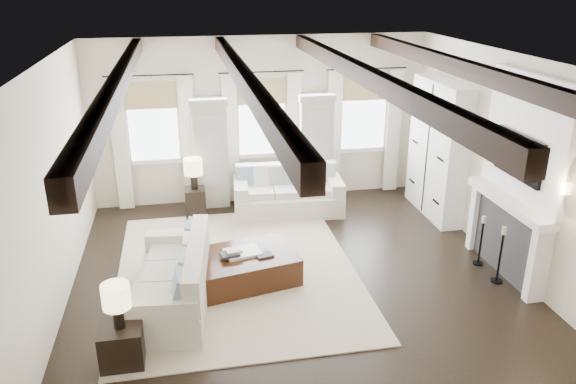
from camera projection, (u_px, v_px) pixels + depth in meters
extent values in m
plane|color=black|center=(301.00, 292.00, 8.03)|extent=(7.50, 7.50, 0.00)
cube|color=beige|center=(261.00, 120.00, 10.88)|extent=(6.50, 0.04, 3.20)
cube|color=beige|center=(413.00, 370.00, 4.02)|extent=(6.50, 0.04, 3.20)
cube|color=beige|center=(44.00, 205.00, 6.88)|extent=(0.04, 7.50, 3.20)
cube|color=beige|center=(524.00, 172.00, 8.02)|extent=(0.04, 7.50, 3.20)
cube|color=white|center=(304.00, 65.00, 6.87)|extent=(6.50, 7.50, 0.04)
cube|color=black|center=(119.00, 81.00, 6.53)|extent=(0.16, 7.40, 0.22)
cube|color=black|center=(243.00, 77.00, 6.78)|extent=(0.16, 7.40, 0.22)
cube|color=black|center=(362.00, 73.00, 7.04)|extent=(0.16, 7.40, 0.22)
cube|color=black|center=(468.00, 70.00, 7.30)|extent=(0.16, 7.40, 0.22)
cube|color=white|center=(153.00, 123.00, 10.48)|extent=(0.90, 0.03, 1.45)
cube|color=tan|center=(150.00, 95.00, 10.23)|extent=(0.94, 0.04, 0.50)
cube|color=white|center=(121.00, 146.00, 10.41)|extent=(0.28, 0.08, 2.50)
cube|color=white|center=(188.00, 142.00, 10.63)|extent=(0.28, 0.08, 2.50)
cylinder|color=black|center=(149.00, 75.00, 10.05)|extent=(1.60, 0.02, 0.02)
cube|color=white|center=(262.00, 118.00, 10.84)|extent=(0.90, 0.03, 1.45)
cube|color=tan|center=(262.00, 91.00, 10.59)|extent=(0.94, 0.04, 0.50)
cube|color=white|center=(231.00, 140.00, 10.77)|extent=(0.28, 0.08, 2.50)
cube|color=white|center=(294.00, 137.00, 10.99)|extent=(0.28, 0.08, 2.50)
cylinder|color=black|center=(262.00, 72.00, 10.41)|extent=(1.60, 0.02, 0.02)
cube|color=white|center=(363.00, 113.00, 11.20)|extent=(0.90, 0.03, 1.45)
cube|color=tan|center=(365.00, 87.00, 10.95)|extent=(0.94, 0.04, 0.50)
cube|color=white|center=(334.00, 135.00, 11.13)|extent=(0.28, 0.08, 2.50)
cube|color=white|center=(393.00, 132.00, 11.35)|extent=(0.28, 0.08, 2.50)
cylinder|color=black|center=(367.00, 69.00, 10.77)|extent=(1.60, 0.02, 0.02)
cube|color=beige|center=(211.00, 156.00, 10.72)|extent=(0.64, 0.38, 2.00)
cube|color=#B2B7BA|center=(211.00, 152.00, 10.48)|extent=(0.48, 0.02, 1.40)
cube|color=beige|center=(208.00, 101.00, 10.33)|extent=(0.70, 0.42, 0.12)
cube|color=beige|center=(315.00, 150.00, 11.08)|extent=(0.64, 0.38, 2.00)
cube|color=#B2B7BA|center=(317.00, 146.00, 10.84)|extent=(0.48, 0.02, 1.40)
cube|color=beige|center=(316.00, 97.00, 10.69)|extent=(0.70, 0.42, 0.12)
cube|color=#2B2B2E|center=(508.00, 239.00, 8.39)|extent=(0.18, 1.50, 1.10)
cube|color=black|center=(505.00, 248.00, 8.43)|extent=(0.10, 0.90, 0.70)
cube|color=white|center=(538.00, 265.00, 7.63)|extent=(0.26, 0.14, 1.10)
cube|color=white|center=(478.00, 217.00, 9.13)|extent=(0.26, 0.14, 1.10)
cube|color=white|center=(510.00, 201.00, 8.15)|extent=(0.32, 1.90, 0.12)
cube|color=white|center=(526.00, 139.00, 7.83)|extent=(0.10, 1.90, 1.80)
cube|color=black|center=(519.00, 156.00, 7.91)|extent=(0.07, 1.10, 0.64)
cylinder|color=#FFD899|center=(567.00, 189.00, 6.99)|extent=(0.10, 0.10, 0.14)
cube|color=silver|center=(438.00, 149.00, 10.26)|extent=(0.40, 1.70, 2.50)
cube|color=black|center=(427.00, 150.00, 10.23)|extent=(0.01, 0.02, 2.40)
cube|color=#C2B299|center=(237.00, 271.00, 8.56)|extent=(3.55, 4.45, 0.02)
cube|color=silver|center=(288.00, 203.00, 10.65)|extent=(2.09, 1.07, 0.39)
cube|color=silver|center=(286.00, 175.00, 10.82)|extent=(1.94, 0.36, 0.48)
cube|color=silver|center=(241.00, 189.00, 10.44)|extent=(0.32, 0.89, 0.25)
cube|color=silver|center=(335.00, 185.00, 10.63)|extent=(0.32, 0.89, 0.25)
cube|color=silver|center=(259.00, 192.00, 10.45)|extent=(0.58, 0.62, 0.14)
cube|color=silver|center=(288.00, 191.00, 10.51)|extent=(0.58, 0.62, 0.14)
cube|color=silver|center=(318.00, 189.00, 10.57)|extent=(0.58, 0.62, 0.14)
cube|color=#708FAA|center=(249.00, 178.00, 10.58)|extent=(0.42, 0.24, 0.42)
cube|color=silver|center=(264.00, 177.00, 10.61)|extent=(0.42, 0.24, 0.42)
cube|color=beige|center=(279.00, 177.00, 10.64)|extent=(0.42, 0.24, 0.42)
cube|color=#708FAA|center=(295.00, 176.00, 10.67)|extent=(0.42, 0.24, 0.42)
cube|color=silver|center=(310.00, 175.00, 10.70)|extent=(0.42, 0.24, 0.42)
cube|color=beige|center=(325.00, 175.00, 10.73)|extent=(0.42, 0.24, 0.42)
cube|color=silver|center=(172.00, 292.00, 7.64)|extent=(1.19, 2.21, 0.40)
cube|color=silver|center=(197.00, 262.00, 7.50)|extent=(0.44, 2.03, 0.50)
cube|color=silver|center=(177.00, 240.00, 8.38)|extent=(0.93, 0.36, 0.26)
cube|color=silver|center=(161.00, 309.00, 6.66)|extent=(0.93, 0.36, 0.26)
cube|color=silver|center=(171.00, 255.00, 8.08)|extent=(0.66, 0.63, 0.14)
cube|color=silver|center=(166.00, 275.00, 7.54)|extent=(0.66, 0.63, 0.14)
cube|color=silver|center=(161.00, 298.00, 6.99)|extent=(0.66, 0.63, 0.14)
cube|color=#708FAA|center=(189.00, 236.00, 8.18)|extent=(0.27, 0.45, 0.44)
cube|color=silver|center=(186.00, 251.00, 7.71)|extent=(0.27, 0.45, 0.44)
cube|color=beige|center=(182.00, 269.00, 7.24)|extent=(0.27, 0.45, 0.44)
cube|color=#708FAA|center=(178.00, 290.00, 6.77)|extent=(0.27, 0.45, 0.44)
cube|color=black|center=(238.00, 269.00, 8.21)|extent=(1.82, 1.35, 0.43)
cube|color=white|center=(242.00, 252.00, 8.19)|extent=(0.57, 0.48, 0.04)
cube|color=#262628|center=(230.00, 254.00, 8.04)|extent=(0.30, 0.25, 0.04)
cube|color=beige|center=(234.00, 251.00, 8.08)|extent=(0.25, 0.21, 0.03)
cube|color=#262628|center=(265.00, 255.00, 8.12)|extent=(0.27, 0.23, 0.03)
cube|color=black|center=(122.00, 345.00, 6.48)|extent=(0.49, 0.49, 0.49)
cylinder|color=black|center=(119.00, 317.00, 6.35)|extent=(0.12, 0.12, 0.27)
cylinder|color=#F9D89E|center=(116.00, 296.00, 6.25)|extent=(0.32, 0.32, 0.28)
cube|color=black|center=(196.00, 203.00, 10.42)|extent=(0.37, 0.37, 0.56)
cylinder|color=black|center=(194.00, 182.00, 10.27)|extent=(0.13, 0.13, 0.28)
cylinder|color=#F9D89E|center=(193.00, 167.00, 10.17)|extent=(0.33, 0.33, 0.30)
cylinder|color=black|center=(496.00, 281.00, 8.30)|extent=(0.18, 0.18, 0.02)
cylinder|color=black|center=(500.00, 258.00, 8.16)|extent=(0.03, 0.03, 0.78)
cylinder|color=beige|center=(504.00, 231.00, 8.00)|extent=(0.07, 0.07, 0.11)
cylinder|color=black|center=(478.00, 263.00, 8.80)|extent=(0.16, 0.16, 0.02)
cylinder|color=black|center=(481.00, 243.00, 8.67)|extent=(0.03, 0.03, 0.72)
cylinder|color=beige|center=(484.00, 220.00, 8.53)|extent=(0.06, 0.06, 0.10)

